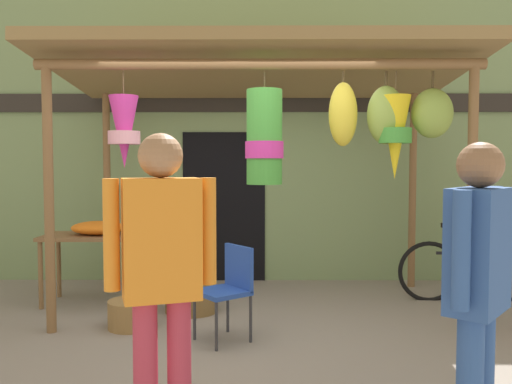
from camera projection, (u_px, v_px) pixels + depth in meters
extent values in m
plane|color=gray|center=(238.00, 330.00, 4.97)|extent=(30.00, 30.00, 0.00)
cube|color=#7A9360|center=(245.00, 138.00, 7.15)|extent=(10.76, 0.25, 3.85)
cube|color=#2D2823|center=(244.00, 103.00, 6.98)|extent=(9.68, 0.04, 0.24)
cube|color=black|center=(224.00, 207.00, 7.07)|extent=(1.10, 0.03, 2.00)
cylinder|color=brown|center=(49.00, 200.00, 4.86)|extent=(0.09, 0.09, 2.48)
cylinder|color=brown|center=(472.00, 200.00, 4.83)|extent=(0.09, 0.09, 2.48)
cylinder|color=brown|center=(107.00, 190.00, 6.72)|extent=(0.09, 0.09, 2.48)
cylinder|color=brown|center=(413.00, 190.00, 6.69)|extent=(0.09, 0.09, 2.48)
cylinder|color=brown|center=(260.00, 64.00, 4.78)|extent=(4.10, 0.10, 0.10)
cylinder|color=brown|center=(260.00, 80.00, 6.63)|extent=(4.10, 0.10, 0.10)
cube|color=olive|center=(260.00, 69.00, 5.70)|extent=(4.40, 2.36, 0.33)
cylinder|color=brown|center=(123.00, 83.00, 4.85)|extent=(0.01, 0.01, 0.23)
cone|color=#D13399|center=(124.00, 132.00, 4.87)|extent=(0.27, 0.27, 0.67)
cylinder|color=pink|center=(124.00, 138.00, 4.87)|extent=(0.29, 0.29, 0.12)
cylinder|color=brown|center=(264.00, 81.00, 4.89)|extent=(0.01, 0.01, 0.17)
cylinder|color=green|center=(264.00, 137.00, 4.91)|extent=(0.33, 0.33, 0.88)
cylinder|color=#D13399|center=(264.00, 150.00, 4.92)|extent=(0.36, 0.36, 0.16)
cylinder|color=brown|center=(396.00, 83.00, 4.83)|extent=(0.01, 0.01, 0.23)
cone|color=yellow|center=(395.00, 138.00, 4.86)|extent=(0.28, 0.28, 0.77)
cylinder|color=green|center=(395.00, 136.00, 4.86)|extent=(0.30, 0.30, 0.14)
cylinder|color=#4C3D23|center=(433.00, 80.00, 4.86)|extent=(0.02, 0.02, 0.16)
ellipsoid|color=#89A842|center=(432.00, 113.00, 4.87)|extent=(0.38, 0.32, 0.46)
cylinder|color=#4C3D23|center=(386.00, 79.00, 4.88)|extent=(0.02, 0.02, 0.13)
ellipsoid|color=#89A842|center=(386.00, 115.00, 4.90)|extent=(0.35, 0.30, 0.54)
cylinder|color=#4C3D23|center=(343.00, 77.00, 4.88)|extent=(0.02, 0.02, 0.10)
ellipsoid|color=yellow|center=(343.00, 114.00, 4.90)|extent=(0.27, 0.23, 0.59)
cube|color=brown|center=(102.00, 236.00, 5.93)|extent=(1.29, 0.62, 0.04)
cylinder|color=brown|center=(41.00, 275.00, 5.69)|extent=(0.05, 0.05, 0.74)
cylinder|color=brown|center=(150.00, 275.00, 5.69)|extent=(0.05, 0.05, 0.74)
cylinder|color=brown|center=(59.00, 266.00, 6.21)|extent=(0.05, 0.05, 0.74)
cylinder|color=brown|center=(159.00, 266.00, 6.20)|extent=(0.05, 0.05, 0.74)
ellipsoid|color=orange|center=(99.00, 228.00, 5.91)|extent=(0.61, 0.43, 0.15)
ellipsoid|color=red|center=(105.00, 228.00, 5.86)|extent=(0.28, 0.21, 0.11)
cube|color=#2347A8|center=(222.00, 292.00, 4.66)|extent=(0.56, 0.56, 0.04)
cube|color=#2347A8|center=(239.00, 267.00, 4.76)|extent=(0.27, 0.34, 0.40)
cylinder|color=#333338|center=(194.00, 315.00, 4.70)|extent=(0.03, 0.03, 0.44)
cylinder|color=#333338|center=(216.00, 325.00, 4.42)|extent=(0.03, 0.03, 0.44)
cylinder|color=#333338|center=(228.00, 309.00, 4.92)|extent=(0.03, 0.03, 0.44)
cylinder|color=#333338|center=(251.00, 318.00, 4.63)|extent=(0.03, 0.03, 0.44)
cylinder|color=brown|center=(192.00, 300.00, 5.61)|extent=(0.56, 0.56, 0.25)
cylinder|color=olive|center=(132.00, 314.00, 5.06)|extent=(0.45, 0.45, 0.26)
torus|color=black|center=(429.00, 272.00, 6.07)|extent=(0.71, 0.08, 0.71)
cylinder|color=black|center=(475.00, 253.00, 6.03)|extent=(0.88, 0.08, 0.04)
cylinder|color=black|center=(466.00, 268.00, 6.04)|extent=(0.50, 0.06, 0.31)
cylinder|color=black|center=(450.00, 239.00, 6.04)|extent=(0.03, 0.03, 0.30)
cube|color=black|center=(450.00, 225.00, 6.03)|extent=(0.20, 0.09, 0.05)
cylinder|color=#B23347|center=(179.00, 376.00, 2.85)|extent=(0.13, 0.13, 0.86)
cylinder|color=#B23347|center=(146.00, 380.00, 2.79)|extent=(0.13, 0.13, 0.86)
cube|color=orange|center=(161.00, 239.00, 2.78)|extent=(0.45, 0.33, 0.64)
cylinder|color=orange|center=(208.00, 231.00, 2.85)|extent=(0.08, 0.08, 0.58)
cylinder|color=orange|center=(111.00, 235.00, 2.70)|extent=(0.08, 0.08, 0.58)
sphere|color=#9E704C|center=(161.00, 156.00, 2.75)|extent=(0.24, 0.24, 0.24)
cube|color=#2D5193|center=(478.00, 250.00, 2.64)|extent=(0.42, 0.45, 0.62)
cylinder|color=#2D5193|center=(493.00, 238.00, 2.83)|extent=(0.08, 0.08, 0.56)
cylinder|color=#2D5193|center=(461.00, 250.00, 2.44)|extent=(0.08, 0.08, 0.56)
sphere|color=#896042|center=(480.00, 165.00, 2.61)|extent=(0.23, 0.23, 0.23)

